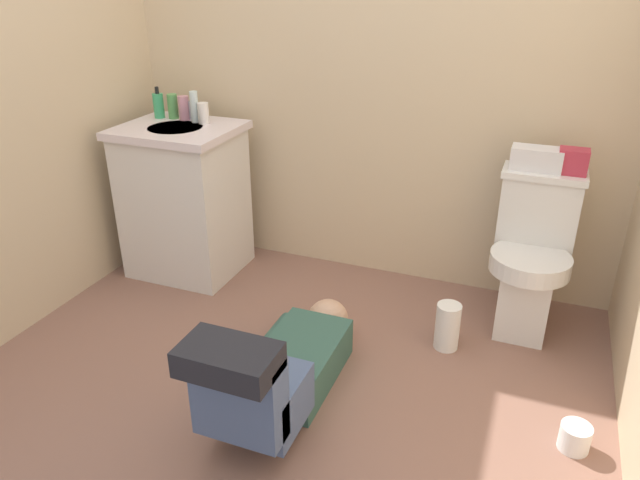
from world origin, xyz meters
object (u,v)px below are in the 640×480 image
object	(u,v)px
vanity_cabinet	(185,199)
bottle_green	(173,106)
faucet	(191,111)
bottle_white	(203,113)
toiletry_bag	(573,161)
toilet	(531,256)
soap_dispenser	(159,105)
bottle_pink	(184,108)
toilet_paper_roll	(575,437)
person_plumber	(279,369)
bottle_clear	(194,107)
tissue_box	(537,159)
paper_towel_roll	(447,326)

from	to	relation	value
vanity_cabinet	bottle_green	size ratio (longest dim) A/B	6.31
faucet	bottle_white	world-z (taller)	bottle_white
toiletry_bag	bottle_green	distance (m)	2.02
toilet	soap_dispenser	distance (m)	2.06
bottle_pink	toilet_paper_roll	xyz separation A→B (m)	(2.08, -0.83, -0.83)
bottle_pink	faucet	bearing A→B (deg)	14.10
toilet_paper_roll	toiletry_bag	bearing A→B (deg)	99.13
person_plumber	bottle_clear	world-z (taller)	bottle_clear
tissue_box	bottle_green	world-z (taller)	bottle_green
vanity_cabinet	paper_towel_roll	bearing A→B (deg)	-9.23
person_plumber	bottle_clear	xyz separation A→B (m)	(-0.92, 0.99, 0.72)
bottle_green	paper_towel_roll	bearing A→B (deg)	-13.27
vanity_cabinet	bottle_white	size ratio (longest dim) A/B	7.65
person_plumber	toilet	bearing A→B (deg)	48.86
toilet	tissue_box	size ratio (longest dim) A/B	3.41
vanity_cabinet	soap_dispenser	distance (m)	0.52
toilet_paper_roll	vanity_cabinet	bearing A→B (deg)	161.15
bottle_white	toilet	bearing A→B (deg)	-0.93
toilet	person_plumber	xyz separation A→B (m)	(-0.83, -0.95, -0.19)
toiletry_bag	bottle_pink	distance (m)	1.94
bottle_white	toilet_paper_roll	xyz separation A→B (m)	(1.95, -0.80, -0.82)
bottle_pink	bottle_white	xyz separation A→B (m)	(0.13, -0.03, -0.01)
bottle_clear	paper_towel_roll	bearing A→B (deg)	-13.58
tissue_box	soap_dispenser	size ratio (longest dim) A/B	1.33
paper_towel_roll	bottle_green	bearing A→B (deg)	166.73
tissue_box	toiletry_bag	xyz separation A→B (m)	(0.15, 0.00, 0.01)
toiletry_bag	paper_towel_roll	world-z (taller)	toiletry_bag
tissue_box	paper_towel_roll	distance (m)	0.84
faucet	person_plumber	world-z (taller)	faucet
toilet	bottle_white	bearing A→B (deg)	179.07
soap_dispenser	bottle_clear	distance (m)	0.23
faucet	toiletry_bag	world-z (taller)	faucet
toilet	bottle_white	size ratio (longest dim) A/B	6.99
bottle_pink	paper_towel_roll	size ratio (longest dim) A/B	0.57
toilet	tissue_box	distance (m)	0.44
paper_towel_roll	faucet	bearing A→B (deg)	165.64
faucet	soap_dispenser	distance (m)	0.19
toilet	faucet	world-z (taller)	faucet
toilet	paper_towel_roll	world-z (taller)	toilet
vanity_cabinet	person_plumber	size ratio (longest dim) A/B	0.77
paper_towel_roll	toilet_paper_roll	bearing A→B (deg)	-39.84
person_plumber	faucet	bearing A→B (deg)	133.55
vanity_cabinet	soap_dispenser	world-z (taller)	soap_dispenser
bottle_pink	paper_towel_roll	xyz separation A→B (m)	(1.54, -0.37, -0.77)
bottle_pink	bottle_clear	size ratio (longest dim) A/B	0.78
toilet	bottle_pink	distance (m)	1.91
person_plumber	toilet_paper_roll	distance (m)	1.10
faucet	bottle_pink	size ratio (longest dim) A/B	0.80
bottle_clear	paper_towel_roll	size ratio (longest dim) A/B	0.74
bottle_green	soap_dispenser	bearing A→B (deg)	-168.66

